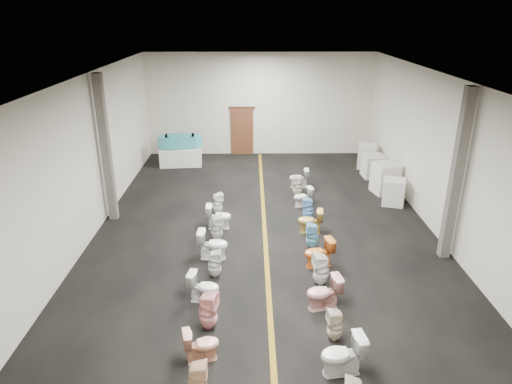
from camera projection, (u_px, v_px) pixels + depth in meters
floor at (265, 231)px, 13.60m from camera, size 16.00×16.00×0.00m
ceiling at (266, 77)px, 11.93m from camera, size 16.00×16.00×0.00m
wall_back at (260, 105)px, 20.20m from camera, size 10.00×0.00×10.00m
wall_front at (286, 366)px, 5.33m from camera, size 10.00×0.00×10.00m
wall_left at (86, 160)px, 12.72m from camera, size 0.00×16.00×16.00m
wall_right at (443, 159)px, 12.82m from camera, size 0.00×16.00×16.00m
aisle_stripe at (265, 231)px, 13.60m from camera, size 0.12×15.60×0.01m
back_door at (242, 131)px, 20.58m from camera, size 1.00×0.10×2.10m
door_frame at (242, 108)px, 20.19m from camera, size 1.15×0.08×0.10m
column_left at (106, 150)px, 13.65m from camera, size 0.25×0.25×4.50m
column_right at (456, 177)px, 11.42m from camera, size 0.25×0.25×4.50m
display_table at (181, 156)px, 19.31m from camera, size 1.78×0.99×0.77m
bathtub at (180, 141)px, 19.05m from camera, size 1.85×0.82×0.55m
appliance_crate_a at (393, 192)px, 15.36m from camera, size 0.85×0.85×0.89m
appliance_crate_b at (385, 178)px, 16.30m from camera, size 0.96×0.96×1.10m
appliance_crate_c at (373, 166)px, 17.91m from camera, size 0.84×0.84×0.88m
appliance_crate_d at (366, 156)px, 18.93m from camera, size 0.85×0.85×1.01m
toilet_left_1 at (197, 381)px, 7.60m from camera, size 0.35×0.34×0.75m
toilet_left_2 at (201, 345)px, 8.48m from camera, size 0.74×0.53×0.68m
toilet_left_3 at (208, 311)px, 9.29m from camera, size 0.48×0.47×0.85m
toilet_left_4 at (204, 287)px, 10.21m from camera, size 0.77×0.54×0.72m
toilet_left_5 at (215, 264)px, 11.14m from camera, size 0.34×0.33×0.73m
toilet_left_6 at (213, 244)px, 11.99m from camera, size 0.81×0.50×0.80m
toilet_left_7 at (217, 228)px, 12.91m from camera, size 0.43×0.42×0.78m
toilet_left_8 at (219, 216)px, 13.67m from camera, size 0.75×0.43×0.76m
toilet_left_9 at (218, 204)px, 14.62m from camera, size 0.43×0.42×0.73m
toilet_right_1 at (342, 355)px, 8.13m from camera, size 0.85×0.57×0.80m
toilet_right_2 at (335, 325)px, 8.99m from camera, size 0.37×0.36×0.71m
toilet_right_3 at (324, 293)px, 9.95m from camera, size 0.84×0.58×0.78m
toilet_right_4 at (321, 270)px, 10.80m from camera, size 0.45×0.44×0.83m
toilet_right_5 at (319, 253)px, 11.61m from camera, size 0.83×0.59×0.76m
toilet_right_6 at (312, 236)px, 12.49m from camera, size 0.36×0.35×0.76m
toilet_right_7 at (310, 221)px, 13.40m from camera, size 0.76×0.49×0.74m
toilet_right_8 at (308, 209)px, 14.22m from camera, size 0.36×0.35×0.74m
toilet_right_9 at (303, 197)px, 15.24m from camera, size 0.73×0.54×0.66m
toilet_right_10 at (298, 187)px, 16.01m from camera, size 0.36×0.35×0.75m
toilet_right_11 at (299, 178)px, 16.86m from camera, size 0.73×0.45×0.72m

